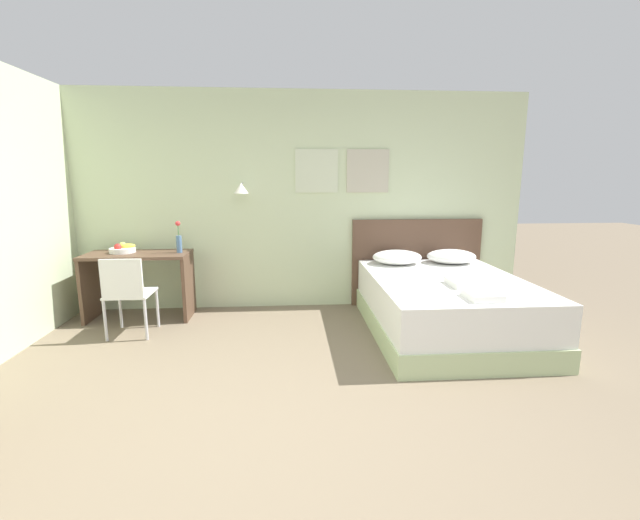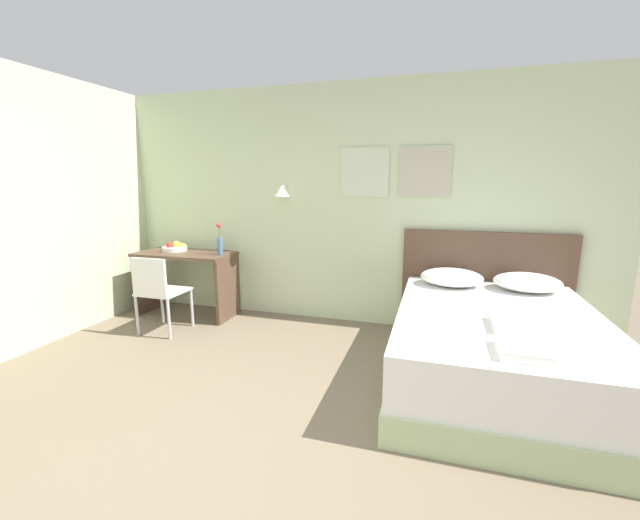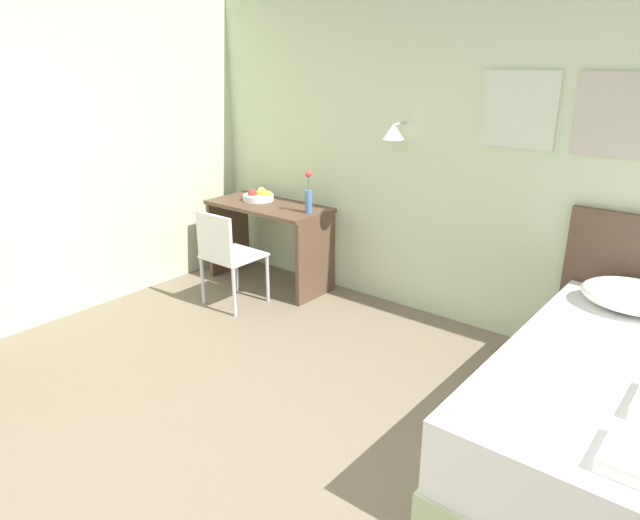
{
  "view_description": "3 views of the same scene",
  "coord_description": "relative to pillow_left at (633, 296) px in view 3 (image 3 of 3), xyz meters",
  "views": [
    {
      "loc": [
        -0.01,
        -2.51,
        1.63
      ],
      "look_at": [
        0.32,
        1.82,
        0.78
      ],
      "focal_mm": 24.0,
      "sensor_mm": 36.0,
      "label": 1
    },
    {
      "loc": [
        1.13,
        -1.49,
        1.6
      ],
      "look_at": [
        0.09,
        1.99,
        0.87
      ],
      "focal_mm": 22.0,
      "sensor_mm": 36.0,
      "label": 2
    },
    {
      "loc": [
        1.81,
        -1.19,
        2.05
      ],
      "look_at": [
        -0.26,
        1.37,
        0.87
      ],
      "focal_mm": 32.0,
      "sensor_mm": 36.0,
      "label": 3
    }
  ],
  "objects": [
    {
      "name": "flower_vase",
      "position": [
        -2.56,
        0.0,
        0.23
      ],
      "size": [
        0.06,
        0.06,
        0.37
      ],
      "color": "#4C7099",
      "rests_on": "desk"
    },
    {
      "name": "pillow_left",
      "position": [
        0.0,
        0.0,
        0.0
      ],
      "size": [
        0.59,
        0.47,
        0.16
      ],
      "color": "white",
      "rests_on": "bed"
    },
    {
      "name": "fruit_bowl",
      "position": [
        -3.21,
        0.05,
        0.13
      ],
      "size": [
        0.29,
        0.29,
        0.12
      ],
      "color": "silver",
      "rests_on": "desk"
    },
    {
      "name": "desk",
      "position": [
        -3.04,
        -0.0,
        -0.15
      ],
      "size": [
        1.16,
        0.55,
        0.77
      ],
      "color": "brown",
      "rests_on": "ground_plane"
    },
    {
      "name": "wall_back",
      "position": [
        -1.29,
        0.37,
        0.65
      ],
      "size": [
        5.91,
        0.31,
        2.65
      ],
      "color": "beige",
      "rests_on": "ground_plane"
    },
    {
      "name": "desk_chair",
      "position": [
        -2.95,
        -0.63,
        -0.18
      ],
      "size": [
        0.44,
        0.44,
        0.84
      ],
      "color": "white",
      "rests_on": "ground_plane"
    }
  ]
}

